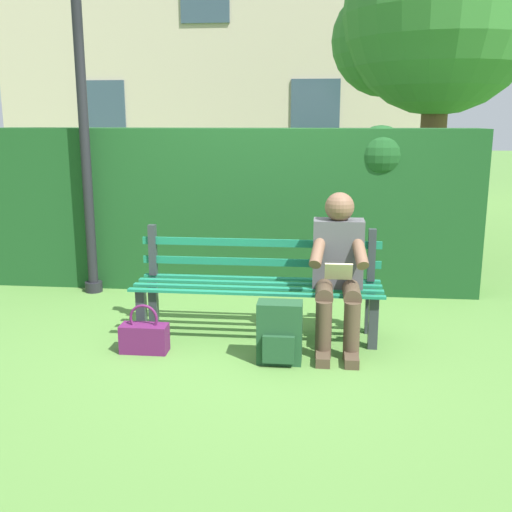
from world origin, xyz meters
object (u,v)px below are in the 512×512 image
lamp_post (78,39)px  handbag (144,337)px  backpack (280,333)px  park_bench (258,283)px  person_seated (338,267)px  tree (431,22)px

lamp_post → handbag: bearing=122.7°
backpack → park_bench: bearing=-69.6°
park_bench → person_seated: person_seated is taller
backpack → tree: bearing=-112.2°
park_bench → backpack: (-0.21, 0.57, -0.20)m
tree → lamp_post: bearing=31.2°
lamp_post → park_bench: bearing=150.0°
handbag → lamp_post: 2.90m
tree → lamp_post: (3.48, 2.10, -0.39)m
person_seated → backpack: (0.41, 0.40, -0.39)m
person_seated → lamp_post: lamp_post is taller
handbag → lamp_post: lamp_post is taller
tree → backpack: size_ratio=9.07×
park_bench → tree: bearing=-118.8°
person_seated → lamp_post: 3.20m
park_bench → lamp_post: size_ratio=0.51×
park_bench → handbag: bearing=31.5°
handbag → lamp_post: bearing=-57.3°
park_bench → lamp_post: 2.84m
tree → handbag: (2.51, 3.61, -2.68)m
park_bench → tree: size_ratio=0.48×
person_seated → handbag: 1.53m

